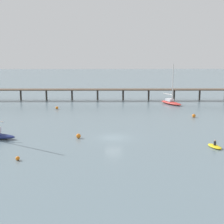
{
  "coord_description": "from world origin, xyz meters",
  "views": [
    {
      "loc": [
        -1.14,
        -50.27,
        13.53
      ],
      "look_at": [
        0.0,
        14.01,
        1.5
      ],
      "focal_mm": 52.56,
      "sensor_mm": 36.0,
      "label": 1
    }
  ],
  "objects_px": {
    "pier": "(170,87)",
    "mooring_buoy_outer": "(78,136)",
    "dinghy_yellow": "(215,146)",
    "sailboat_red": "(171,102)",
    "mooring_buoy_mid": "(18,158)",
    "mooring_buoy_inner": "(194,116)",
    "mooring_buoy_near": "(57,108)"
  },
  "relations": [
    {
      "from": "pier",
      "to": "mooring_buoy_mid",
      "type": "relative_size",
      "value": 149.33
    },
    {
      "from": "pier",
      "to": "dinghy_yellow",
      "type": "relative_size",
      "value": 26.35
    },
    {
      "from": "mooring_buoy_inner",
      "to": "mooring_buoy_outer",
      "type": "xyz_separation_m",
      "value": [
        -22.44,
        -15.84,
        -0.0
      ]
    },
    {
      "from": "mooring_buoy_inner",
      "to": "mooring_buoy_near",
      "type": "xyz_separation_m",
      "value": [
        -29.68,
        10.32,
        -0.03
      ]
    },
    {
      "from": "mooring_buoy_near",
      "to": "pier",
      "type": "bearing_deg",
      "value": 25.52
    },
    {
      "from": "dinghy_yellow",
      "to": "mooring_buoy_mid",
      "type": "relative_size",
      "value": 5.67
    },
    {
      "from": "sailboat_red",
      "to": "dinghy_yellow",
      "type": "bearing_deg",
      "value": -91.83
    },
    {
      "from": "dinghy_yellow",
      "to": "mooring_buoy_mid",
      "type": "height_order",
      "value": "dinghy_yellow"
    },
    {
      "from": "sailboat_red",
      "to": "mooring_buoy_mid",
      "type": "bearing_deg",
      "value": -122.66
    },
    {
      "from": "sailboat_red",
      "to": "mooring_buoy_near",
      "type": "relative_size",
      "value": 15.41
    },
    {
      "from": "mooring_buoy_mid",
      "to": "dinghy_yellow",
      "type": "bearing_deg",
      "value": 10.86
    },
    {
      "from": "dinghy_yellow",
      "to": "sailboat_red",
      "type": "bearing_deg",
      "value": 88.17
    },
    {
      "from": "sailboat_red",
      "to": "mooring_buoy_mid",
      "type": "distance_m",
      "value": 51.43
    },
    {
      "from": "dinghy_yellow",
      "to": "mooring_buoy_outer",
      "type": "bearing_deg",
      "value": 164.64
    },
    {
      "from": "dinghy_yellow",
      "to": "mooring_buoy_mid",
      "type": "bearing_deg",
      "value": -169.14
    },
    {
      "from": "sailboat_red",
      "to": "mooring_buoy_near",
      "type": "height_order",
      "value": "sailboat_red"
    },
    {
      "from": "pier",
      "to": "mooring_buoy_near",
      "type": "relative_size",
      "value": 119.27
    },
    {
      "from": "dinghy_yellow",
      "to": "mooring_buoy_inner",
      "type": "distance_m",
      "value": 21.44
    },
    {
      "from": "pier",
      "to": "mooring_buoy_inner",
      "type": "height_order",
      "value": "pier"
    },
    {
      "from": "pier",
      "to": "dinghy_yellow",
      "type": "height_order",
      "value": "pier"
    },
    {
      "from": "pier",
      "to": "sailboat_red",
      "type": "bearing_deg",
      "value": -97.78
    },
    {
      "from": "sailboat_red",
      "to": "mooring_buoy_outer",
      "type": "relative_size",
      "value": 14.28
    },
    {
      "from": "mooring_buoy_mid",
      "to": "mooring_buoy_outer",
      "type": "height_order",
      "value": "mooring_buoy_outer"
    },
    {
      "from": "dinghy_yellow",
      "to": "mooring_buoy_inner",
      "type": "bearing_deg",
      "value": 82.9
    },
    {
      "from": "pier",
      "to": "mooring_buoy_near",
      "type": "distance_m",
      "value": 32.6
    },
    {
      "from": "dinghy_yellow",
      "to": "mooring_buoy_outer",
      "type": "distance_m",
      "value": 20.52
    },
    {
      "from": "mooring_buoy_mid",
      "to": "mooring_buoy_near",
      "type": "relative_size",
      "value": 0.8
    },
    {
      "from": "sailboat_red",
      "to": "mooring_buoy_inner",
      "type": "xyz_separation_m",
      "value": [
        1.43,
        -16.93,
        -0.28
      ]
    },
    {
      "from": "pier",
      "to": "mooring_buoy_outer",
      "type": "xyz_separation_m",
      "value": [
        -22.02,
        -40.13,
        -3.37
      ]
    },
    {
      "from": "mooring_buoy_inner",
      "to": "mooring_buoy_outer",
      "type": "relative_size",
      "value": 1.0
    },
    {
      "from": "mooring_buoy_inner",
      "to": "mooring_buoy_near",
      "type": "bearing_deg",
      "value": 160.83
    },
    {
      "from": "sailboat_red",
      "to": "dinghy_yellow",
      "type": "height_order",
      "value": "sailboat_red"
    }
  ]
}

